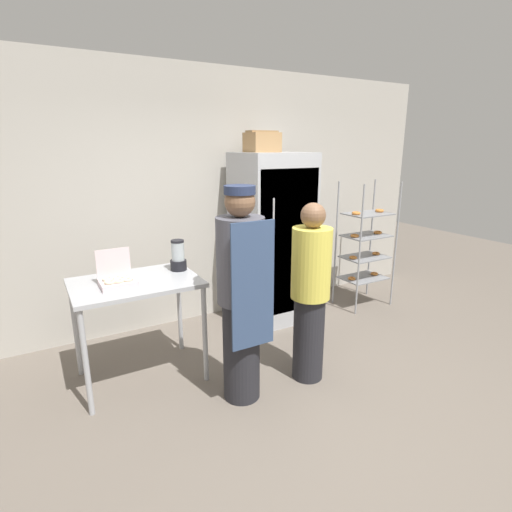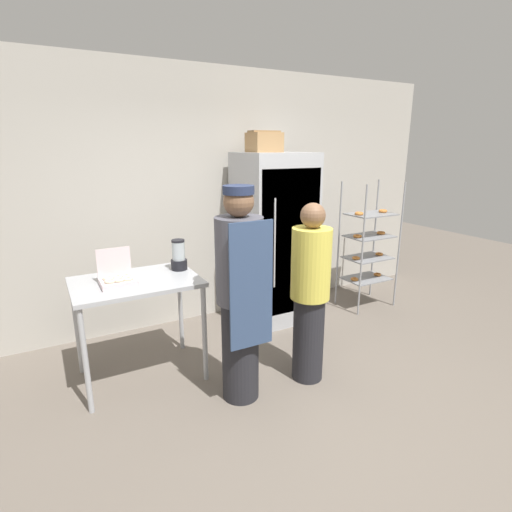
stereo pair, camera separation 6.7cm
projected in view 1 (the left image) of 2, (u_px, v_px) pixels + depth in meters
name	position (u px, v px, depth m)	size (l,w,h in m)	color
ground_plane	(316.00, 403.00, 3.27)	(14.00, 14.00, 0.00)	#6B6056
back_wall	(207.00, 197.00, 4.69)	(6.40, 0.12, 2.89)	#B7B2A8
refrigerator	(272.00, 239.00, 4.65)	(0.80, 0.76, 1.96)	#ADAFB5
baking_rack	(366.00, 245.00, 5.12)	(0.64, 0.46, 1.61)	#93969B
prep_counter	(136.00, 293.00, 3.42)	(1.05, 0.74, 0.92)	#ADAFB5
donut_box	(117.00, 280.00, 3.26)	(0.28, 0.25, 0.29)	silver
blender_pitcher	(178.00, 257.00, 3.66)	(0.15, 0.15, 0.28)	black
cardboard_storage_box	(262.00, 142.00, 4.38)	(0.34, 0.30, 0.23)	#A87F51
person_baker	(241.00, 294.00, 3.12)	(0.37, 0.39, 1.75)	#232328
person_customer	(310.00, 293.00, 3.43)	(0.34, 0.34, 1.59)	#232328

